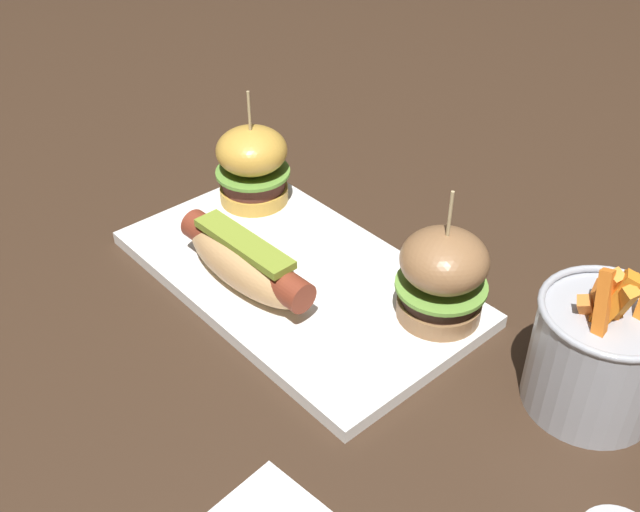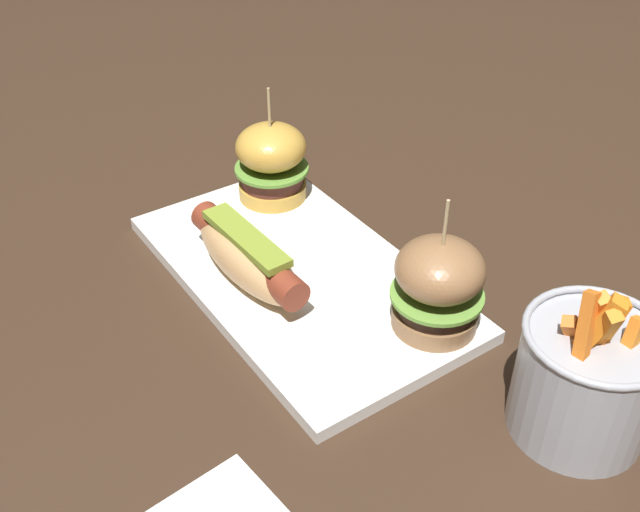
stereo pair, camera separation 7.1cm
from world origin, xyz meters
TOP-DOWN VIEW (x-y plane):
  - ground_plane at (0.00, 0.00)m, footprint 3.00×3.00m
  - platter_main at (0.00, 0.00)m, footprint 0.37×0.21m
  - hot_dog at (-0.02, -0.05)m, footprint 0.17×0.06m
  - slider_left at (-0.14, 0.05)m, footprint 0.08×0.08m
  - slider_right at (0.14, 0.06)m, footprint 0.09×0.09m
  - fries_bucket at (0.29, 0.08)m, footprint 0.11×0.11m

SIDE VIEW (x-z plane):
  - ground_plane at x=0.00m, z-range 0.00..0.00m
  - platter_main at x=0.00m, z-range 0.00..0.01m
  - hot_dog at x=-0.02m, z-range 0.02..0.07m
  - fries_bucket at x=0.29m, z-range -0.02..0.13m
  - slider_left at x=-0.14m, z-range -0.01..0.13m
  - slider_right at x=0.14m, z-range -0.01..0.13m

